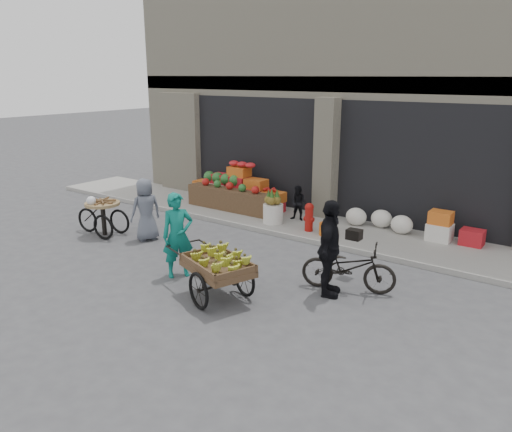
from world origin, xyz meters
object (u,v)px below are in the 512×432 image
Objects in this scene: fire_hydrant at (309,216)px; pineapple_bin at (273,214)px; seated_person at (299,203)px; bicycle at (348,267)px; cyclist at (329,249)px; tricycle_cart at (103,213)px; vendor_grey at (146,210)px; banana_cart at (216,263)px; vendor_woman at (178,235)px; orange_bucket at (326,229)px.

pineapple_bin is at bearing 177.40° from fire_hydrant.
seated_person is 4.24m from bicycle.
bicycle is at bearing -45.65° from cyclist.
tricycle_cart is 0.82× the size of cyclist.
vendor_grey is at bearing 68.34° from cyclist.
cyclist is at bearing -54.04° from fire_hydrant.
seated_person reaches higher than banana_cart.
vendor_grey is at bearing -135.27° from seated_person.
tricycle_cart is at bearing -143.57° from seated_person.
pineapple_bin is 0.30× the size of bicycle.
fire_hydrant is 0.96m from seated_person.
pineapple_bin is at bearing 37.50° from vendor_woman.
pineapple_bin is at bearing 176.42° from orange_bucket.
fire_hydrant is 5.07m from tricycle_cart.
vendor_woman is 1.12× the size of vendor_grey.
bicycle is at bearing -47.10° from fire_hydrant.
seated_person is (-0.70, 0.65, 0.08)m from fire_hydrant.
vendor_grey reaches higher than fire_hydrant.
fire_hydrant is 3.28m from bicycle.
orange_bucket is at bearing -3.58° from pineapple_bin.
cyclist is (1.53, -2.75, 0.61)m from orange_bucket.
pineapple_bin is at bearing -133.69° from seated_person.
banana_cart is at bearing -89.92° from orange_bucket.
seated_person is 0.55× the size of vendor_woman.
vendor_woman reaches higher than orange_bucket.
bicycle reaches higher than fire_hydrant.
fire_hydrant is 0.47× the size of vendor_grey.
vendor_woman reaches higher than vendor_grey.
bicycle is 0.97× the size of cyclist.
tricycle_cart is at bearing -174.13° from banana_cart.
bicycle is at bearing -53.63° from orange_bucket.
pineapple_bin is 0.31× the size of vendor_woman.
seated_person is (-1.20, 0.70, 0.31)m from orange_bucket.
pineapple_bin is 0.56× the size of seated_person.
tricycle_cart is (-4.13, -2.95, 0.06)m from fire_hydrant.
pineapple_bin is at bearing 130.89° from banana_cart.
vendor_grey is at bearing -125.63° from pineapple_bin.
cyclist reaches higher than banana_cart.
vendor_grey is 0.88× the size of bicycle.
tricycle_cart reaches higher than orange_bucket.
fire_hydrant is 3.48m from cyclist.
orange_bucket is at bearing 17.29° from bicycle.
vendor_woman reaches higher than fire_hydrant.
bicycle is (3.33, -2.45, 0.08)m from pineapple_bin.
vendor_woman is at bearing -85.02° from pineapple_bin.
banana_cart is at bearing -82.96° from fire_hydrant.
bicycle is (2.23, -2.40, -0.05)m from fire_hydrant.
bicycle is (2.93, -3.05, -0.13)m from seated_person.
vendor_grey is (-3.49, 1.52, 0.08)m from banana_cart.
vendor_woman is 1.16× the size of tricycle_cart.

